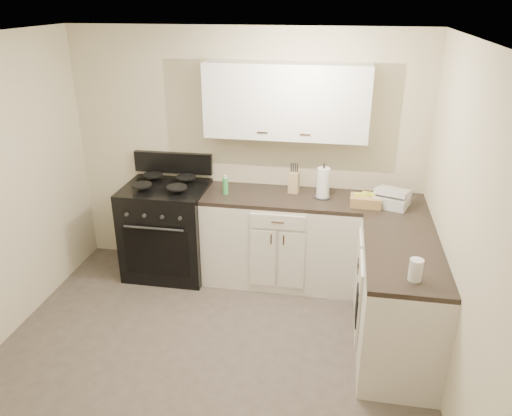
% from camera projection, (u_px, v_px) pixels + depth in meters
% --- Properties ---
extents(floor, '(3.60, 3.60, 0.00)m').
position_uv_depth(floor, '(203.00, 370.00, 3.98)').
color(floor, '#473F38').
rests_on(floor, ground).
extents(ceiling, '(3.60, 3.60, 0.00)m').
position_uv_depth(ceiling, '(186.00, 42.00, 2.99)').
color(ceiling, white).
rests_on(ceiling, wall_back).
extents(wall_back, '(3.60, 0.00, 3.60)m').
position_uv_depth(wall_back, '(246.00, 154.00, 5.11)').
color(wall_back, beige).
rests_on(wall_back, ground).
extents(wall_right, '(0.00, 3.60, 3.60)m').
position_uv_depth(wall_right, '(467.00, 251.00, 3.20)').
color(wall_right, beige).
rests_on(wall_right, ground).
extents(base_cabinets_back, '(1.55, 0.60, 0.90)m').
position_uv_depth(base_cabinets_back, '(281.00, 240.00, 5.09)').
color(base_cabinets_back, silver).
rests_on(base_cabinets_back, floor).
extents(base_cabinets_right, '(0.60, 1.90, 0.90)m').
position_uv_depth(base_cabinets_right, '(394.00, 284.00, 4.33)').
color(base_cabinets_right, silver).
rests_on(base_cabinets_right, floor).
extents(countertop_back, '(1.55, 0.60, 0.04)m').
position_uv_depth(countertop_back, '(282.00, 198.00, 4.90)').
color(countertop_back, black).
rests_on(countertop_back, base_cabinets_back).
extents(countertop_right, '(0.60, 1.90, 0.04)m').
position_uv_depth(countertop_right, '(401.00, 235.00, 4.14)').
color(countertop_right, black).
rests_on(countertop_right, base_cabinets_right).
extents(upper_cabinets, '(1.55, 0.30, 0.70)m').
position_uv_depth(upper_cabinets, '(286.00, 101.00, 4.68)').
color(upper_cabinets, white).
rests_on(upper_cabinets, wall_back).
extents(stove, '(0.84, 0.72, 1.02)m').
position_uv_depth(stove, '(168.00, 232.00, 5.25)').
color(stove, black).
rests_on(stove, floor).
extents(knife_block, '(0.11, 0.10, 0.22)m').
position_uv_depth(knife_block, '(294.00, 182.00, 4.94)').
color(knife_block, tan).
rests_on(knife_block, countertop_back).
extents(paper_towel, '(0.14, 0.14, 0.30)m').
position_uv_depth(paper_towel, '(323.00, 183.00, 4.80)').
color(paper_towel, white).
rests_on(paper_towel, countertop_back).
extents(soap_bottle, '(0.07, 0.07, 0.17)m').
position_uv_depth(soap_bottle, '(225.00, 186.00, 4.91)').
color(soap_bottle, green).
rests_on(soap_bottle, countertop_back).
extents(wicker_basket, '(0.29, 0.20, 0.09)m').
position_uv_depth(wicker_basket, '(366.00, 201.00, 4.65)').
color(wicker_basket, tan).
rests_on(wicker_basket, countertop_right).
extents(countertop_grill, '(0.37, 0.36, 0.11)m').
position_uv_depth(countertop_grill, '(392.00, 200.00, 4.65)').
color(countertop_grill, silver).
rests_on(countertop_grill, countertop_right).
extents(glass_jar, '(0.11, 0.11, 0.16)m').
position_uv_depth(glass_jar, '(416.00, 270.00, 3.43)').
color(glass_jar, silver).
rests_on(glass_jar, countertop_right).
extents(oven_mitt_near, '(0.02, 0.15, 0.27)m').
position_uv_depth(oven_mitt_near, '(357.00, 310.00, 4.01)').
color(oven_mitt_near, black).
rests_on(oven_mitt_near, base_cabinets_right).
extents(oven_mitt_far, '(0.02, 0.17, 0.30)m').
position_uv_depth(oven_mitt_far, '(357.00, 304.00, 4.02)').
color(oven_mitt_far, black).
rests_on(oven_mitt_far, base_cabinets_right).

